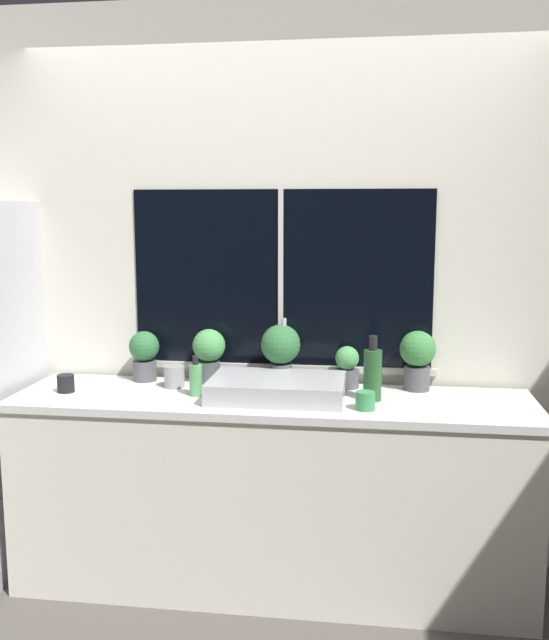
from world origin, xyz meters
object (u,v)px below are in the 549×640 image
potted_plant_center (281,349)px  potted_plant_far_right (418,356)px  potted_plant_right (347,367)px  mug_black (66,383)px  mug_grey (174,377)px  sink (277,387)px  mug_green (365,401)px  potted_plant_far_left (144,353)px  potted_plant_left (209,351)px  soap_bottle (196,379)px  bottle_tall (373,374)px

potted_plant_center → potted_plant_far_right: (0.64, 0.00, -0.02)m
potted_plant_right → mug_black: potted_plant_right is taller
potted_plant_center → mug_grey: potted_plant_center is taller
sink → potted_plant_center: (-0.02, 0.23, 0.13)m
mug_black → mug_green: bearing=-4.3°
mug_green → mug_grey: size_ratio=0.80×
potted_plant_far_left → mug_black: 0.40m
potted_plant_far_left → mug_green: (1.08, -0.37, -0.10)m
potted_plant_center → mug_green: potted_plant_center is taller
sink → potted_plant_left: (-0.36, 0.23, 0.11)m
potted_plant_far_left → mug_grey: potted_plant_far_left is taller
potted_plant_far_left → potted_plant_right: size_ratio=1.24×
soap_bottle → mug_grey: (-0.14, 0.13, -0.03)m
bottle_tall → mug_grey: 0.93m
bottle_tall → mug_green: bottle_tall is taller
potted_plant_right → mug_grey: size_ratio=1.94×
potted_plant_far_right → soap_bottle: potted_plant_far_right is taller
potted_plant_center → mug_green: (0.41, -0.37, -0.14)m
mug_black → potted_plant_center: bearing=15.4°
potted_plant_center → potted_plant_left: bearing=180.0°
potted_plant_left → potted_plant_right: 0.67m
bottle_tall → potted_plant_far_right: bearing=45.8°
soap_bottle → potted_plant_center: bearing=34.6°
potted_plant_far_right → mug_black: bearing=-170.6°
potted_plant_center → potted_plant_right: size_ratio=1.48×
potted_plant_far_left → mug_black: bearing=-137.6°
potted_plant_far_left → potted_plant_right: bearing=0.0°
potted_plant_right → mug_green: size_ratio=2.42×
potted_plant_far_right → mug_grey: (-1.13, -0.11, -0.11)m
potted_plant_left → mug_black: 0.68m
potted_plant_far_left → potted_plant_left: 0.32m
potted_plant_far_left → potted_plant_left: bearing=0.0°
mug_green → soap_bottle: bearing=170.7°
sink → potted_plant_far_right: 0.67m
potted_plant_right → potted_plant_far_right: (0.32, 0.00, 0.06)m
sink → mug_black: 0.98m
potted_plant_center → mug_green: 0.57m
sink → soap_bottle: 0.37m
soap_bottle → mug_grey: bearing=136.1°
sink → potted_plant_right: 0.38m
potted_plant_left → potted_plant_far_right: 0.99m
potted_plant_left → mug_green: (0.76, -0.37, -0.12)m
mug_black → potted_plant_left: bearing=23.3°
mug_grey → potted_plant_far_left: bearing=148.5°
potted_plant_right → bottle_tall: 0.24m
mug_black → potted_plant_far_right: bearing=9.4°
potted_plant_center → bottle_tall: bearing=-25.9°
bottle_tall → mug_black: 1.40m
mug_black → mug_green: (1.37, -0.10, -0.00)m
potted_plant_center → potted_plant_far_right: size_ratio=1.05×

